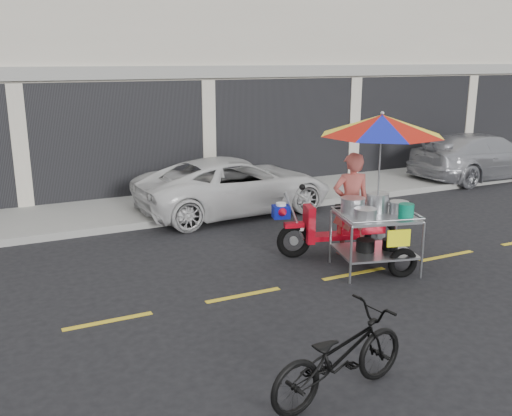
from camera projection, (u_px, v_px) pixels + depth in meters
name	position (u px, v px, depth m)	size (l,w,h in m)	color
ground	(354.00, 274.00, 9.34)	(90.00, 90.00, 0.00)	black
sidewalk	(224.00, 198.00, 14.11)	(45.00, 3.00, 0.15)	gray
shophouse_block	(241.00, 33.00, 18.67)	(36.00, 8.11, 10.40)	beige
centerline	(354.00, 274.00, 9.34)	(42.00, 0.10, 0.01)	gold
white_pickup	(235.00, 185.00, 12.97)	(2.09, 4.54, 1.26)	silver
silver_pickup	(482.00, 156.00, 16.55)	(1.87, 4.60, 1.34)	#ABACB3
near_bicycle	(339.00, 355.00, 5.86)	(0.62, 1.77, 0.93)	black
food_vendor_rig	(368.00, 169.00, 9.44)	(2.60, 2.53, 2.63)	black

